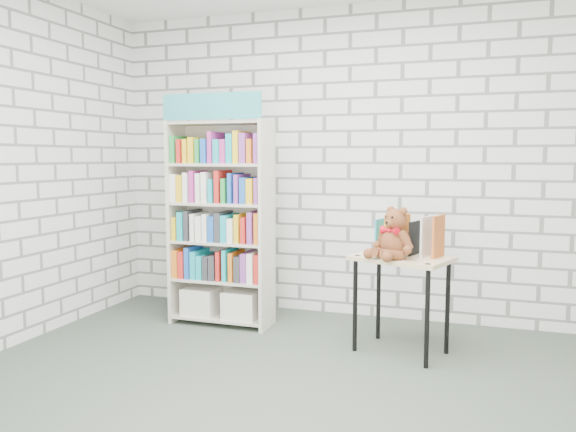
% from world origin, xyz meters
% --- Properties ---
extents(ground, '(4.50, 4.50, 0.00)m').
position_xyz_m(ground, '(0.00, 0.00, 0.00)').
color(ground, '#3E483D').
rests_on(ground, ground).
extents(room_shell, '(4.52, 4.02, 2.81)m').
position_xyz_m(room_shell, '(0.00, 0.00, 1.78)').
color(room_shell, silver).
rests_on(room_shell, ground).
extents(bookshelf, '(0.88, 0.34, 1.98)m').
position_xyz_m(bookshelf, '(-0.98, 1.36, 0.90)').
color(bookshelf, beige).
rests_on(bookshelf, ground).
extents(display_table, '(0.79, 0.66, 0.73)m').
position_xyz_m(display_table, '(0.60, 1.10, 0.63)').
color(display_table, tan).
rests_on(display_table, ground).
extents(table_books, '(0.51, 0.35, 0.28)m').
position_xyz_m(table_books, '(0.64, 1.21, 0.87)').
color(table_books, teal).
rests_on(table_books, display_table).
extents(teddy_bear, '(0.36, 0.35, 0.37)m').
position_xyz_m(teddy_bear, '(0.55, 1.01, 0.88)').
color(teddy_bear, brown).
rests_on(teddy_bear, display_table).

